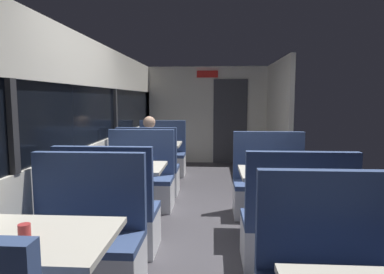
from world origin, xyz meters
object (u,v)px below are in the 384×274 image
Objects in this scene: bench_mid_window_facing_end at (110,220)px; bench_rear_aisle_facing_end at (295,232)px; dining_table_far_window at (156,149)px; coffee_cup_primary at (24,232)px; bench_rear_aisle_facing_entry at (270,191)px; coffee_cup_secondary at (167,141)px; bench_far_window_facing_end at (149,174)px; bench_near_window_facing_entry at (84,250)px; dining_table_near_window at (37,252)px; dining_table_rear_aisle at (281,180)px; seated_passenger at (149,161)px; dining_table_mid_window at (127,174)px; bench_mid_window_facing_entry at (140,185)px; bench_far_window_facing_entry at (162,159)px.

bench_mid_window_facing_end and bench_rear_aisle_facing_end have the same top height.
dining_table_far_window is 4.21m from coffee_cup_primary.
bench_rear_aisle_facing_entry is (0.00, 1.40, 0.00)m from bench_rear_aisle_facing_end.
coffee_cup_primary is 4.21m from coffee_cup_secondary.
bench_far_window_facing_end is 2.00m from bench_rear_aisle_facing_entry.
coffee_cup_primary is at bearing -93.12° from bench_near_window_facing_entry.
dining_table_near_window is 4.16m from coffee_cup_secondary.
bench_mid_window_facing_end reaches higher than dining_table_rear_aisle.
bench_far_window_facing_end is at bearing 89.33° from coffee_cup_primary.
bench_rear_aisle_facing_entry is at bearing 55.24° from dining_table_near_window.
seated_passenger reaches higher than bench_far_window_facing_end.
dining_table_mid_window and dining_table_far_window have the same top height.
seated_passenger reaches higher than bench_rear_aisle_facing_end.
bench_rear_aisle_facing_end is 12.22× the size of coffee_cup_primary.
bench_mid_window_facing_end is 2.08m from bench_far_window_facing_end.
seated_passenger reaches higher than coffee_cup_primary.
dining_table_far_window is 0.71× the size of seated_passenger.
bench_rear_aisle_facing_entry reaches higher than dining_table_rear_aisle.
dining_table_mid_window is 1.46m from seated_passenger.
coffee_cup_secondary is (-1.58, 2.97, 0.46)m from bench_rear_aisle_facing_end.
coffee_cup_primary is at bearing -90.56° from dining_table_far_window.
dining_table_far_window is 1.00× the size of dining_table_rear_aisle.
bench_near_window_facing_entry is 1.85m from bench_rear_aisle_facing_end.
bench_near_window_facing_entry reaches higher than coffee_cup_primary.
bench_far_window_facing_end is 0.87× the size of seated_passenger.
dining_table_far_window is (0.00, 1.38, 0.31)m from bench_mid_window_facing_entry.
bench_near_window_facing_entry is 2.17m from dining_table_rear_aisle.
coffee_cup_primary is (-0.04, -0.75, 0.46)m from bench_near_window_facing_entry.
coffee_cup_primary is (-0.04, -4.21, 0.15)m from dining_table_far_window.
bench_near_window_facing_entry is at bearing -146.60° from dining_table_rear_aisle.
dining_table_near_window is 0.82× the size of bench_mid_window_facing_end.
bench_rear_aisle_facing_entry is 3.24m from coffee_cup_primary.
bench_far_window_facing_end and bench_rear_aisle_facing_end have the same top height.
bench_rear_aisle_facing_end reaches higher than dining_table_mid_window.
dining_table_mid_window is at bearing -90.00° from bench_far_window_facing_end.
bench_near_window_facing_entry reaches higher than dining_table_mid_window.
dining_table_near_window is 1.00× the size of dining_table_far_window.
bench_mid_window_facing_end is 1.00× the size of bench_far_window_facing_entry.
bench_far_window_facing_entry is at bearing 90.00° from dining_table_far_window.
dining_table_mid_window is 2.03m from bench_rear_aisle_facing_end.
bench_mid_window_facing_entry is at bearing 90.00° from dining_table_near_window.
coffee_cup_primary is at bearing -146.05° from bench_rear_aisle_facing_end.
dining_table_rear_aisle is 0.77m from bench_rear_aisle_facing_end.
seated_passenger is at bearing 90.00° from dining_table_near_window.
bench_mid_window_facing_entry is 1.22× the size of dining_table_rear_aisle.
bench_mid_window_facing_end is at bearing 90.00° from bench_near_window_facing_entry.
bench_mid_window_facing_entry is at bearing -98.68° from coffee_cup_secondary.
coffee_cup_secondary is at bearing 86.59° from coffee_cup_primary.
bench_far_window_facing_entry reaches higher than dining_table_rear_aisle.
bench_far_window_facing_entry is at bearing 90.00° from dining_table_near_window.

